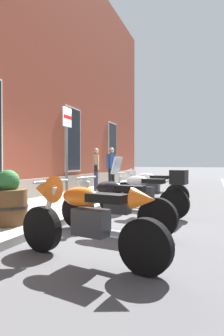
{
  "coord_description": "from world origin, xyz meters",
  "views": [
    {
      "loc": [
        -5.29,
        -2.68,
        1.2
      ],
      "look_at": [
        1.19,
        -0.3,
        1.06
      ],
      "focal_mm": 30.0,
      "sensor_mm": 36.0,
      "label": 1
    }
  ],
  "objects_px": {
    "motorcycle_orange_sport": "(82,215)",
    "parking_sign": "(67,142)",
    "motorcycle_silver_touring": "(146,192)",
    "pedestrian_blue_top": "(112,166)",
    "pedestrian_tan_coat": "(96,167)",
    "motorcycle_black_naked": "(114,205)",
    "motorcycle_white_sport": "(147,185)",
    "barrel_planter": "(8,202)"
  },
  "relations": [
    {
      "from": "motorcycle_orange_sport",
      "to": "motorcycle_black_naked",
      "type": "relative_size",
      "value": 0.99
    },
    {
      "from": "motorcycle_black_naked",
      "to": "motorcycle_white_sport",
      "type": "distance_m",
      "value": 3.16
    },
    {
      "from": "pedestrian_tan_coat",
      "to": "parking_sign",
      "type": "xyz_separation_m",
      "value": [
        -4.13,
        -1.05,
        0.63
      ]
    },
    {
      "from": "motorcycle_orange_sport",
      "to": "parking_sign",
      "type": "height_order",
      "value": "parking_sign"
    },
    {
      "from": "motorcycle_black_naked",
      "to": "motorcycle_silver_touring",
      "type": "xyz_separation_m",
      "value": [
        1.6,
        -0.19,
        0.08
      ]
    },
    {
      "from": "parking_sign",
      "to": "barrel_planter",
      "type": "distance_m",
      "value": 2.17
    },
    {
      "from": "barrel_planter",
      "to": "motorcycle_black_naked",
      "type": "bearing_deg",
      "value": -73.05
    },
    {
      "from": "parking_sign",
      "to": "barrel_planter",
      "type": "xyz_separation_m",
      "value": [
        -1.83,
        0.13,
        -1.15
      ]
    },
    {
      "from": "motorcycle_white_sport",
      "to": "pedestrian_blue_top",
      "type": "height_order",
      "value": "pedestrian_blue_top"
    },
    {
      "from": "pedestrian_tan_coat",
      "to": "barrel_planter",
      "type": "bearing_deg",
      "value": -171.25
    },
    {
      "from": "motorcycle_black_naked",
      "to": "pedestrian_tan_coat",
      "type": "bearing_deg",
      "value": 26.24
    },
    {
      "from": "pedestrian_tan_coat",
      "to": "parking_sign",
      "type": "relative_size",
      "value": 0.68
    },
    {
      "from": "motorcycle_black_naked",
      "to": "pedestrian_tan_coat",
      "type": "relative_size",
      "value": 1.32
    },
    {
      "from": "motorcycle_silver_touring",
      "to": "motorcycle_black_naked",
      "type": "bearing_deg",
      "value": 173.28
    },
    {
      "from": "motorcycle_black_naked",
      "to": "motorcycle_silver_touring",
      "type": "bearing_deg",
      "value": -6.72
    },
    {
      "from": "motorcycle_silver_touring",
      "to": "barrel_planter",
      "type": "distance_m",
      "value": 2.89
    },
    {
      "from": "motorcycle_white_sport",
      "to": "motorcycle_black_naked",
      "type": "bearing_deg",
      "value": -176.98
    },
    {
      "from": "motorcycle_silver_touring",
      "to": "pedestrian_tan_coat",
      "type": "distance_m",
      "value": 4.81
    },
    {
      "from": "motorcycle_orange_sport",
      "to": "motorcycle_silver_touring",
      "type": "distance_m",
      "value": 2.99
    },
    {
      "from": "motorcycle_orange_sport",
      "to": "motorcycle_white_sport",
      "type": "distance_m",
      "value": 4.56
    },
    {
      "from": "motorcycle_orange_sport",
      "to": "parking_sign",
      "type": "relative_size",
      "value": 0.89
    },
    {
      "from": "motorcycle_silver_touring",
      "to": "pedestrian_tan_coat",
      "type": "xyz_separation_m",
      "value": [
        3.84,
        2.86,
        0.48
      ]
    },
    {
      "from": "motorcycle_black_naked",
      "to": "motorcycle_white_sport",
      "type": "relative_size",
      "value": 1.0
    },
    {
      "from": "motorcycle_orange_sport",
      "to": "pedestrian_blue_top",
      "type": "xyz_separation_m",
      "value": [
        7.55,
        2.39,
        0.5
      ]
    },
    {
      "from": "motorcycle_orange_sport",
      "to": "parking_sign",
      "type": "xyz_separation_m",
      "value": [
        2.69,
        1.71,
        1.1
      ]
    },
    {
      "from": "motorcycle_black_naked",
      "to": "pedestrian_blue_top",
      "type": "bearing_deg",
      "value": 20.52
    },
    {
      "from": "motorcycle_black_naked",
      "to": "motorcycle_white_sport",
      "type": "xyz_separation_m",
      "value": [
        3.16,
        0.17,
        0.09
      ]
    },
    {
      "from": "parking_sign",
      "to": "motorcycle_white_sport",
      "type": "bearing_deg",
      "value": -38.16
    },
    {
      "from": "motorcycle_black_naked",
      "to": "pedestrian_tan_coat",
      "type": "distance_m",
      "value": 6.08
    },
    {
      "from": "pedestrian_tan_coat",
      "to": "motorcycle_black_naked",
      "type": "bearing_deg",
      "value": -153.76
    },
    {
      "from": "parking_sign",
      "to": "motorcycle_black_naked",
      "type": "bearing_deg",
      "value": -128.57
    },
    {
      "from": "motorcycle_silver_touring",
      "to": "pedestrian_blue_top",
      "type": "bearing_deg",
      "value": 28.65
    },
    {
      "from": "motorcycle_silver_touring",
      "to": "pedestrian_blue_top",
      "type": "height_order",
      "value": "pedestrian_blue_top"
    },
    {
      "from": "motorcycle_silver_touring",
      "to": "barrel_planter",
      "type": "height_order",
      "value": "motorcycle_silver_touring"
    },
    {
      "from": "motorcycle_silver_touring",
      "to": "motorcycle_white_sport",
      "type": "relative_size",
      "value": 0.98
    },
    {
      "from": "motorcycle_white_sport",
      "to": "barrel_planter",
      "type": "bearing_deg",
      "value": 156.68
    },
    {
      "from": "motorcycle_orange_sport",
      "to": "motorcycle_white_sport",
      "type": "relative_size",
      "value": 0.99
    },
    {
      "from": "parking_sign",
      "to": "motorcycle_orange_sport",
      "type": "bearing_deg",
      "value": -147.6
    },
    {
      "from": "pedestrian_blue_top",
      "to": "barrel_planter",
      "type": "distance_m",
      "value": 6.74
    },
    {
      "from": "motorcycle_silver_touring",
      "to": "barrel_planter",
      "type": "relative_size",
      "value": 2.24
    },
    {
      "from": "motorcycle_white_sport",
      "to": "barrel_planter",
      "type": "relative_size",
      "value": 2.27
    },
    {
      "from": "motorcycle_black_naked",
      "to": "parking_sign",
      "type": "bearing_deg",
      "value": 51.43
    }
  ]
}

